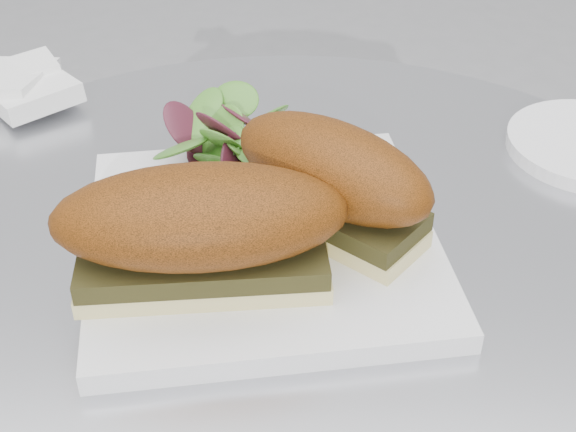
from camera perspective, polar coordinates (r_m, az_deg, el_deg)
name	(u,v)px	position (r m, az deg, el deg)	size (l,w,h in m)	color
plate	(263,241)	(0.57, -1.81, -1.77)	(0.24, 0.24, 0.02)	white
sandwich_left	(201,228)	(0.50, -6.22, -0.82)	(0.19, 0.10, 0.08)	beige
sandwich_right	(332,178)	(0.55, 3.12, 2.72)	(0.17, 0.15, 0.08)	beige
salad	(226,147)	(0.61, -4.42, 4.91)	(0.11, 0.11, 0.05)	#44902F
napkin	(16,93)	(0.80, -18.78, 8.26)	(0.12, 0.12, 0.02)	white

